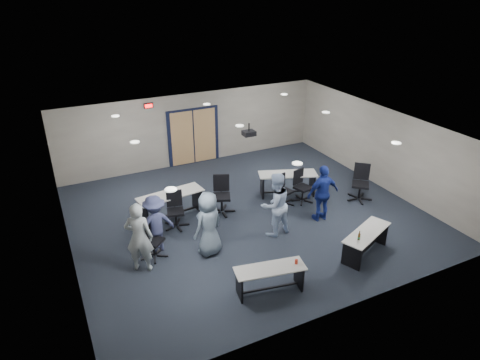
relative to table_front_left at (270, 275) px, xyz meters
name	(u,v)px	position (x,y,z in m)	size (l,w,h in m)	color
floor	(247,215)	(1.09, 3.31, -0.45)	(10.00, 10.00, 0.00)	black
back_wall	(193,129)	(1.09, 7.81, 0.90)	(10.00, 0.04, 2.70)	gray
front_wall	(347,258)	(1.09, -1.19, 0.90)	(10.00, 0.04, 2.70)	gray
left_wall	(63,212)	(-3.91, 3.31, 0.90)	(0.04, 9.00, 2.70)	gray
right_wall	(380,147)	(6.09, 3.31, 0.90)	(0.04, 9.00, 2.70)	gray
ceiling	(248,130)	(1.09, 3.31, 2.25)	(10.00, 9.00, 0.04)	white
double_door	(194,137)	(1.09, 7.77, 0.60)	(2.00, 0.07, 2.20)	black
exit_sign	(148,106)	(-0.51, 7.75, 2.00)	(0.32, 0.07, 0.18)	black
ceiling_projector	(249,133)	(1.39, 3.81, 1.96)	(0.35, 0.32, 0.37)	black
ceiling_can_lights	(244,128)	(1.09, 3.56, 2.22)	(6.24, 5.74, 0.02)	white
table_front_left	(270,275)	(0.00, 0.00, 0.00)	(1.67, 0.82, 0.76)	beige
table_front_right	(366,239)	(2.91, 0.18, 0.02)	(1.74, 1.15, 0.92)	beige
table_back_left	(171,201)	(-0.98, 4.16, 0.09)	(2.01, 0.91, 0.79)	beige
table_back_right	(287,180)	(2.89, 3.93, 0.07)	(1.97, 1.24, 0.76)	beige
chair_back_a	(175,211)	(-1.03, 3.60, 0.09)	(0.67, 0.67, 1.06)	black
chair_back_b	(222,195)	(0.48, 3.78, 0.14)	(0.73, 0.73, 1.16)	black
chair_back_c	(285,190)	(2.47, 3.41, 0.04)	(0.61, 0.61, 0.96)	black
chair_back_d	(303,186)	(3.08, 3.31, 0.08)	(0.66, 0.66, 1.05)	black
chair_loose_left	(153,240)	(-2.00, 2.46, 0.07)	(0.65, 0.65, 1.03)	black
chair_loose_right	(361,183)	(4.78, 2.60, 0.14)	(0.74, 0.74, 1.17)	black
person_gray	(139,237)	(-2.40, 2.10, 0.47)	(0.67, 0.44, 1.83)	#96A1A4
person_plaid	(209,224)	(-0.66, 2.01, 0.42)	(0.85, 0.55, 1.74)	slate
person_lightblue	(275,204)	(1.32, 2.07, 0.47)	(0.89, 0.69, 1.83)	#B7CEF3
person_navy	(323,193)	(2.95, 2.14, 0.41)	(1.01, 0.42, 1.72)	navy
person_back	(155,224)	(-1.84, 2.73, 0.35)	(1.02, 0.59, 1.58)	#3E4370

